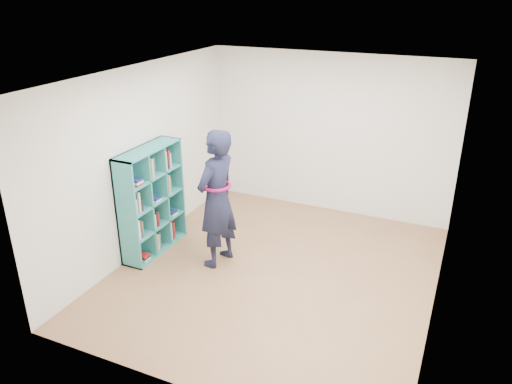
% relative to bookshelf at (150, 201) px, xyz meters
% --- Properties ---
extents(floor, '(4.50, 4.50, 0.00)m').
position_rel_bookshelf_xyz_m(floor, '(1.85, 0.12, -0.75)').
color(floor, '#906241').
rests_on(floor, ground).
extents(ceiling, '(4.50, 4.50, 0.00)m').
position_rel_bookshelf_xyz_m(ceiling, '(1.85, 0.12, 1.85)').
color(ceiling, white).
rests_on(ceiling, wall_back).
extents(wall_left, '(0.02, 4.50, 2.60)m').
position_rel_bookshelf_xyz_m(wall_left, '(-0.15, 0.12, 0.55)').
color(wall_left, silver).
rests_on(wall_left, floor).
extents(wall_right, '(0.02, 4.50, 2.60)m').
position_rel_bookshelf_xyz_m(wall_right, '(3.85, 0.12, 0.55)').
color(wall_right, silver).
rests_on(wall_right, floor).
extents(wall_back, '(4.00, 0.02, 2.60)m').
position_rel_bookshelf_xyz_m(wall_back, '(1.85, 2.37, 0.55)').
color(wall_back, silver).
rests_on(wall_back, floor).
extents(wall_front, '(4.00, 0.02, 2.60)m').
position_rel_bookshelf_xyz_m(wall_front, '(1.85, -2.13, 0.55)').
color(wall_front, silver).
rests_on(wall_front, floor).
extents(bookshelf, '(0.34, 1.15, 1.53)m').
position_rel_bookshelf_xyz_m(bookshelf, '(0.00, 0.00, 0.00)').
color(bookshelf, teal).
rests_on(bookshelf, floor).
extents(person, '(0.55, 0.75, 1.89)m').
position_rel_bookshelf_xyz_m(person, '(1.02, 0.06, 0.19)').
color(person, black).
rests_on(person, floor).
extents(smartphone, '(0.02, 0.11, 0.13)m').
position_rel_bookshelf_xyz_m(smartphone, '(0.89, 0.18, 0.32)').
color(smartphone, silver).
rests_on(smartphone, person).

